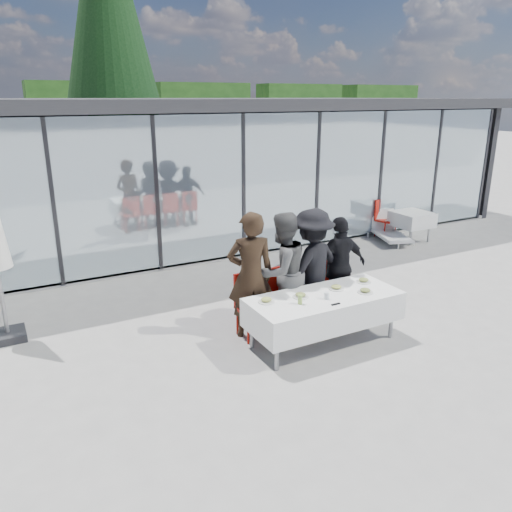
{
  "coord_description": "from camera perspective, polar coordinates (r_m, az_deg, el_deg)",
  "views": [
    {
      "loc": [
        -3.83,
        -5.61,
        3.48
      ],
      "look_at": [
        -0.17,
        1.2,
        1.01
      ],
      "focal_mm": 35.0,
      "sensor_mm": 36.0,
      "label": 1
    }
  ],
  "objects": [
    {
      "name": "pavilion",
      "position": [
        15.02,
        -5.4,
        12.57
      ],
      "size": [
        14.8,
        8.8,
        3.44
      ],
      "color": "gray",
      "rests_on": "ground"
    },
    {
      "name": "conifer_tree",
      "position": [
        19.27,
        -16.55,
        24.55
      ],
      "size": [
        4.0,
        4.0,
        10.5
      ],
      "color": "#382316",
      "rests_on": "ground"
    },
    {
      "name": "diner_a",
      "position": [
        7.38,
        -0.61,
        -2.2
      ],
      "size": [
        0.88,
        0.88,
        1.93
      ],
      "primitive_type": "imported",
      "rotation": [
        0.0,
        0.0,
        2.85
      ],
      "color": "#2F2115",
      "rests_on": "ground"
    },
    {
      "name": "ground",
      "position": [
        7.63,
        5.47,
        -9.5
      ],
      "size": [
        90.0,
        90.0,
        0.0
      ],
      "primitive_type": "plane",
      "color": "gray",
      "rests_on": "ground"
    },
    {
      "name": "plate_c",
      "position": [
        7.52,
        9.16,
        -3.57
      ],
      "size": [
        0.23,
        0.23,
        0.07
      ],
      "color": "silver",
      "rests_on": "dining_table"
    },
    {
      "name": "plate_extra",
      "position": [
        7.47,
        12.38,
        -3.92
      ],
      "size": [
        0.23,
        0.23,
        0.07
      ],
      "color": "silver",
      "rests_on": "dining_table"
    },
    {
      "name": "plate_d",
      "position": [
        7.88,
        12.2,
        -2.76
      ],
      "size": [
        0.23,
        0.23,
        0.07
      ],
      "color": "silver",
      "rests_on": "dining_table"
    },
    {
      "name": "plate_b",
      "position": [
        7.17,
        5.11,
        -4.51
      ],
      "size": [
        0.23,
        0.23,
        0.07
      ],
      "color": "silver",
      "rests_on": "dining_table"
    },
    {
      "name": "diner_chair_a",
      "position": [
        7.55,
        -0.64,
        -5.23
      ],
      "size": [
        0.44,
        0.44,
        0.97
      ],
      "color": "#B6150C",
      "rests_on": "ground"
    },
    {
      "name": "juice_bottle",
      "position": [
        6.93,
        5.07,
        -4.96
      ],
      "size": [
        0.06,
        0.06,
        0.14
      ],
      "primitive_type": "cylinder",
      "color": "#93BB4E",
      "rests_on": "dining_table"
    },
    {
      "name": "diner_d",
      "position": [
        8.27,
        9.52,
        -1.19
      ],
      "size": [
        1.01,
        1.01,
        1.67
      ],
      "primitive_type": "imported",
      "rotation": [
        0.0,
        0.0,
        3.1
      ],
      "color": "black",
      "rests_on": "ground"
    },
    {
      "name": "dining_table",
      "position": [
        7.36,
        7.77,
        -6.02
      ],
      "size": [
        2.26,
        0.96,
        0.75
      ],
      "color": "white",
      "rests_on": "ground"
    },
    {
      "name": "folded_eyeglasses",
      "position": [
        6.99,
        9.1,
        -5.45
      ],
      "size": [
        0.14,
        0.03,
        0.01
      ],
      "primitive_type": "cube",
      "color": "black",
      "rests_on": "dining_table"
    },
    {
      "name": "treeline",
      "position": [
        33.68,
        -25.91,
        13.86
      ],
      "size": [
        62.5,
        2.0,
        4.4
      ],
      "color": "#163711",
      "rests_on": "ground"
    },
    {
      "name": "spare_table_right",
      "position": [
        13.11,
        17.4,
        4.03
      ],
      "size": [
        0.86,
        0.86,
        0.74
      ],
      "color": "white",
      "rests_on": "ground"
    },
    {
      "name": "spare_chair_a",
      "position": [
        13.32,
        14.31,
        4.42
      ],
      "size": [
        0.55,
        0.55,
        0.97
      ],
      "color": "#B6150C",
      "rests_on": "ground"
    },
    {
      "name": "lounger",
      "position": [
        13.05,
        14.87,
        2.84
      ],
      "size": [
        1.01,
        1.46,
        0.72
      ],
      "color": "white",
      "rests_on": "ground"
    },
    {
      "name": "diner_c",
      "position": [
        7.93,
        6.36,
        -1.18
      ],
      "size": [
        1.48,
        1.48,
        1.85
      ],
      "primitive_type": "imported",
      "rotation": [
        0.0,
        0.0,
        3.42
      ],
      "color": "black",
      "rests_on": "ground"
    },
    {
      "name": "diner_b",
      "position": [
        7.64,
        2.99,
        -1.81
      ],
      "size": [
        1.08,
        1.08,
        1.86
      ],
      "primitive_type": "imported",
      "rotation": [
        0.0,
        0.0,
        3.36
      ],
      "color": "#505050",
      "rests_on": "ground"
    },
    {
      "name": "drinking_glasses",
      "position": [
        7.14,
        8.06,
        -4.52
      ],
      "size": [
        0.07,
        0.07,
        0.1
      ],
      "color": "silver",
      "rests_on": "dining_table"
    },
    {
      "name": "spare_chair_b",
      "position": [
        14.08,
        14.92,
        5.07
      ],
      "size": [
        0.47,
        0.47,
        0.97
      ],
      "color": "#B6150C",
      "rests_on": "ground"
    },
    {
      "name": "plate_a",
      "position": [
        6.97,
        1.19,
        -5.09
      ],
      "size": [
        0.23,
        0.23,
        0.07
      ],
      "color": "silver",
      "rests_on": "dining_table"
    },
    {
      "name": "diner_chair_c",
      "position": [
        8.07,
        6.23,
        -3.78
      ],
      "size": [
        0.44,
        0.44,
        0.97
      ],
      "color": "#B6150C",
      "rests_on": "ground"
    },
    {
      "name": "diner_chair_b",
      "position": [
        7.79,
        2.91,
        -4.49
      ],
      "size": [
        0.44,
        0.44,
        0.97
      ],
      "color": "#B6150C",
      "rests_on": "ground"
    },
    {
      "name": "diner_chair_d",
      "position": [
        8.38,
        9.38,
        -3.09
      ],
      "size": [
        0.44,
        0.44,
        0.97
      ],
      "color": "#B6150C",
      "rests_on": "ground"
    }
  ]
}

